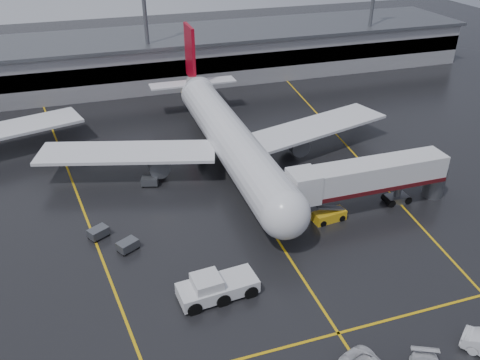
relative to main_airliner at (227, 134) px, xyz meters
name	(u,v)px	position (x,y,z in m)	size (l,w,h in m)	color
ground	(251,199)	(0.00, -9.70, -4.21)	(220.00, 220.00, 0.00)	black
apron_line_centre	(251,199)	(0.00, -9.70, -4.20)	(0.25, 90.00, 0.02)	gold
apron_line_stop	(338,333)	(0.00, -31.70, -4.20)	(60.00, 0.25, 0.02)	gold
apron_line_left	(73,184)	(-20.00, 0.30, -4.20)	(0.25, 70.00, 0.02)	gold
apron_line_right	(345,144)	(18.00, 0.30, -4.20)	(0.25, 70.00, 0.02)	gold
terminal	(171,56)	(0.00, 38.23, 0.11)	(122.00, 19.00, 8.60)	gray
light_mast_mid	(145,9)	(-5.00, 32.30, 10.27)	(3.00, 1.20, 25.45)	#595B60
main_airliner	(227,134)	(0.00, 0.00, 0.00)	(48.80, 45.60, 14.10)	silver
jet_bridge	(369,178)	(11.87, -15.70, -0.28)	(19.90, 3.40, 6.05)	silver
pushback_tractor	(216,288)	(-8.41, -24.38, -3.20)	(7.33, 3.62, 2.54)	silver
belt_loader	(329,216)	(6.79, -16.62, -3.63)	(3.83, 2.08, 2.33)	gold
baggage_cart_a	(128,245)	(-15.08, -15.19, -3.58)	(2.38, 2.13, 1.12)	#595B60
baggage_cart_b	(98,232)	(-17.74, -12.00, -3.58)	(2.38, 2.13, 1.12)	#595B60
baggage_cart_c	(150,181)	(-10.90, -2.88, -3.58)	(2.28, 1.80, 1.12)	#595B60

